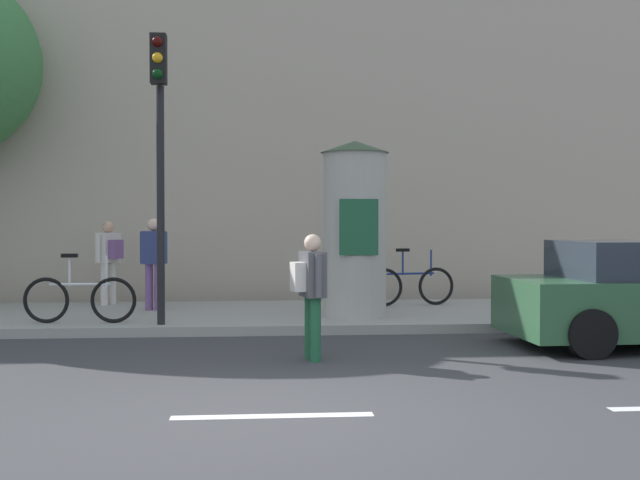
{
  "coord_description": "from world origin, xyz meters",
  "views": [
    {
      "loc": [
        -0.14,
        -6.96,
        1.71
      ],
      "look_at": [
        0.58,
        2.0,
        1.52
      ],
      "focal_mm": 44.26,
      "sensor_mm": 36.0,
      "label": 1
    }
  ],
  "objects_px": {
    "pedestrian_in_light_jacket": "(154,257)",
    "bicycle_leaning": "(410,285)",
    "traffic_light": "(159,131)",
    "bicycle_upright": "(80,298)",
    "pedestrian_tallest": "(109,255)",
    "pedestrian_in_dark_shirt": "(311,285)",
    "poster_column": "(355,228)"
  },
  "relations": [
    {
      "from": "pedestrian_in_light_jacket",
      "to": "bicycle_leaning",
      "type": "height_order",
      "value": "pedestrian_in_light_jacket"
    },
    {
      "from": "poster_column",
      "to": "pedestrian_in_dark_shirt",
      "type": "xyz_separation_m",
      "value": [
        -0.96,
        -3.23,
        -0.69
      ]
    },
    {
      "from": "pedestrian_tallest",
      "to": "bicycle_leaning",
      "type": "xyz_separation_m",
      "value": [
        5.74,
        -0.61,
        -0.57
      ]
    },
    {
      "from": "traffic_light",
      "to": "bicycle_upright",
      "type": "height_order",
      "value": "traffic_light"
    },
    {
      "from": "pedestrian_tallest",
      "to": "bicycle_leaning",
      "type": "relative_size",
      "value": 0.92
    },
    {
      "from": "traffic_light",
      "to": "pedestrian_in_dark_shirt",
      "type": "distance_m",
      "value": 3.89
    },
    {
      "from": "pedestrian_tallest",
      "to": "bicycle_leaning",
      "type": "height_order",
      "value": "pedestrian_tallest"
    },
    {
      "from": "pedestrian_in_dark_shirt",
      "to": "traffic_light",
      "type": "bearing_deg",
      "value": 131.74
    },
    {
      "from": "pedestrian_in_dark_shirt",
      "to": "bicycle_upright",
      "type": "bearing_deg",
      "value": 140.98
    },
    {
      "from": "bicycle_upright",
      "to": "pedestrian_in_dark_shirt",
      "type": "bearing_deg",
      "value": -39.02
    },
    {
      "from": "poster_column",
      "to": "pedestrian_tallest",
      "type": "height_order",
      "value": "poster_column"
    },
    {
      "from": "pedestrian_tallest",
      "to": "pedestrian_in_light_jacket",
      "type": "distance_m",
      "value": 1.43
    },
    {
      "from": "traffic_light",
      "to": "pedestrian_tallest",
      "type": "height_order",
      "value": "traffic_light"
    },
    {
      "from": "poster_column",
      "to": "pedestrian_tallest",
      "type": "xyz_separation_m",
      "value": [
        -4.45,
        2.35,
        -0.53
      ]
    },
    {
      "from": "pedestrian_in_dark_shirt",
      "to": "pedestrian_tallest",
      "type": "xyz_separation_m",
      "value": [
        -3.5,
        5.58,
        0.17
      ]
    },
    {
      "from": "traffic_light",
      "to": "pedestrian_in_light_jacket",
      "type": "relative_size",
      "value": 2.68
    },
    {
      "from": "bicycle_upright",
      "to": "pedestrian_tallest",
      "type": "bearing_deg",
      "value": 91.14
    },
    {
      "from": "pedestrian_in_dark_shirt",
      "to": "bicycle_leaning",
      "type": "bearing_deg",
      "value": 65.71
    },
    {
      "from": "traffic_light",
      "to": "pedestrian_in_light_jacket",
      "type": "bearing_deg",
      "value": 99.87
    },
    {
      "from": "traffic_light",
      "to": "bicycle_upright",
      "type": "bearing_deg",
      "value": 163.66
    },
    {
      "from": "traffic_light",
      "to": "bicycle_upright",
      "type": "xyz_separation_m",
      "value": [
        -1.29,
        0.38,
        -2.58
      ]
    },
    {
      "from": "pedestrian_in_light_jacket",
      "to": "bicycle_leaning",
      "type": "relative_size",
      "value": 0.94
    },
    {
      "from": "pedestrian_in_dark_shirt",
      "to": "pedestrian_in_light_jacket",
      "type": "height_order",
      "value": "pedestrian_in_light_jacket"
    },
    {
      "from": "bicycle_leaning",
      "to": "traffic_light",
      "type": "bearing_deg",
      "value": -149.79
    },
    {
      "from": "bicycle_leaning",
      "to": "pedestrian_tallest",
      "type": "bearing_deg",
      "value": 173.93
    },
    {
      "from": "pedestrian_in_dark_shirt",
      "to": "pedestrian_in_light_jacket",
      "type": "xyz_separation_m",
      "value": [
        -2.52,
        4.53,
        0.16
      ]
    },
    {
      "from": "poster_column",
      "to": "bicycle_leaning",
      "type": "relative_size",
      "value": 1.68
    },
    {
      "from": "pedestrian_in_light_jacket",
      "to": "pedestrian_tallest",
      "type": "bearing_deg",
      "value": 133.0
    },
    {
      "from": "poster_column",
      "to": "pedestrian_in_light_jacket",
      "type": "bearing_deg",
      "value": 159.52
    },
    {
      "from": "bicycle_leaning",
      "to": "bicycle_upright",
      "type": "distance_m",
      "value": 6.09
    },
    {
      "from": "pedestrian_in_light_jacket",
      "to": "bicycle_upright",
      "type": "distance_m",
      "value": 2.05
    },
    {
      "from": "bicycle_upright",
      "to": "traffic_light",
      "type": "bearing_deg",
      "value": -16.34
    }
  ]
}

